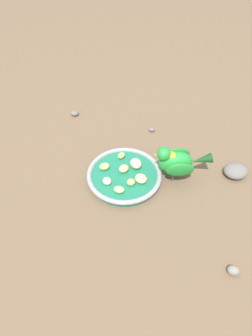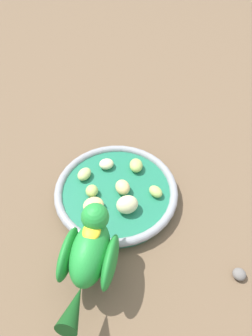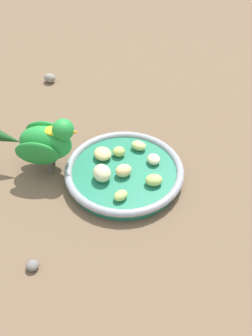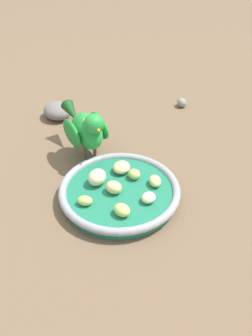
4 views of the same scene
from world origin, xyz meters
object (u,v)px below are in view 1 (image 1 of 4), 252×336
apple_piece_3 (107,181)px  feeding_bowl (124,175)px  apple_piece_6 (124,169)px  pebble_2 (75,113)px  apple_piece_5 (119,190)px  apple_piece_7 (121,156)px  rock_large (236,171)px  apple_piece_0 (136,164)px  pebble_0 (233,270)px  parrot (177,161)px  apple_piece_4 (105,166)px  apple_piece_2 (131,182)px  apple_piece_1 (141,179)px  pebble_1 (152,129)px

apple_piece_3 → feeding_bowl: bearing=126.4°
apple_piece_6 → pebble_2: bearing=-146.2°
apple_piece_3 → apple_piece_5: bearing=49.8°
apple_piece_7 → rock_large: bearing=83.3°
apple_piece_0 → apple_piece_6: bearing=-61.2°
rock_large → pebble_0: 0.32m
parrot → pebble_2: size_ratio=5.92×
apple_piece_3 → apple_piece_5: (0.03, 0.04, 0.00)m
feeding_bowl → pebble_0: feeding_bowl is taller
apple_piece_4 → pebble_0: bearing=47.2°
pebble_2 → apple_piece_7: bearing=38.2°
feeding_bowl → pebble_2: bearing=-147.0°
apple_piece_3 → pebble_0: bearing=52.0°
feeding_bowl → pebble_2: size_ratio=7.63×
apple_piece_2 → apple_piece_3: apple_piece_2 is taller
apple_piece_0 → apple_piece_2: (0.07, -0.01, -0.01)m
apple_piece_2 → apple_piece_5: bearing=-49.8°
parrot → apple_piece_1: bearing=13.8°
apple_piece_4 → apple_piece_2: bearing=53.9°
parrot → rock_large: (-0.02, 0.19, -0.05)m
apple_piece_7 → apple_piece_1: bearing=33.1°
apple_piece_7 → parrot: parrot is taller
apple_piece_0 → apple_piece_3: size_ratio=1.37×
apple_piece_2 → apple_piece_4: (-0.06, -0.08, 0.00)m
apple_piece_4 → pebble_2: bearing=-154.1°
apple_piece_2 → pebble_2: 0.42m
apple_piece_2 → apple_piece_5: apple_piece_2 is taller
apple_piece_2 → feeding_bowl: bearing=-151.2°
feeding_bowl → rock_large: bearing=95.0°
apple_piece_7 → rock_large: same height
feeding_bowl → apple_piece_0: apple_piece_0 is taller
rock_large → pebble_2: 0.61m
apple_piece_5 → apple_piece_7: bearing=-179.8°
apple_piece_0 → apple_piece_2: size_ratio=1.57×
parrot → rock_large: parrot is taller
apple_piece_4 → rock_large: size_ratio=0.42×
apple_piece_4 → pebble_2: (-0.29, -0.14, -0.02)m
apple_piece_2 → apple_piece_4: 0.10m
apple_piece_6 → apple_piece_7: size_ratio=1.12×
apple_piece_6 → rock_large: bearing=92.9°
apple_piece_4 → apple_piece_3: bearing=12.1°
pebble_1 → parrot: bearing=16.3°
apple_piece_0 → apple_piece_4: size_ratio=1.22×
apple_piece_2 → pebble_1: bearing=166.1°
apple_piece_5 → apple_piece_1: bearing=124.6°
apple_piece_5 → rock_large: 0.36m
apple_piece_6 → apple_piece_0: bearing=118.8°
apple_piece_0 → pebble_0: 0.39m
apple_piece_2 → rock_large: (-0.07, 0.32, -0.01)m
feeding_bowl → apple_piece_4: size_ratio=7.18×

